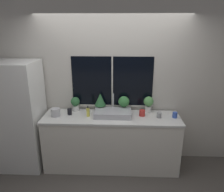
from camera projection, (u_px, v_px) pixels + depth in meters
name	position (u px, v px, depth m)	size (l,w,h in m)	color
ground_plane	(111.00, 176.00, 3.54)	(14.00, 14.00, 0.00)	#4C4742
wall_back	(112.00, 85.00, 3.73)	(8.00, 0.09, 2.70)	#BCB7AD
wall_left	(12.00, 73.00, 4.63)	(0.06, 7.00, 2.70)	#BCB7AD
wall_right	(220.00, 75.00, 4.44)	(0.06, 7.00, 2.70)	#BCB7AD
counter	(111.00, 142.00, 3.67)	(2.22, 0.61, 0.92)	silver
refrigerator	(19.00, 116.00, 3.58)	(0.73, 0.65, 1.80)	silver
sink	(113.00, 113.00, 3.54)	(0.59, 0.40, 0.32)	#ADADB2
potted_plant_far_left	(75.00, 103.00, 3.72)	(0.15, 0.15, 0.25)	white
potted_plant_center_left	(100.00, 101.00, 3.69)	(0.19, 0.19, 0.32)	white
potted_plant_center_right	(124.00, 103.00, 3.68)	(0.19, 0.19, 0.27)	white
potted_plant_far_right	(148.00, 103.00, 3.66)	(0.17, 0.17, 0.27)	white
soap_bottle	(88.00, 112.00, 3.51)	(0.05, 0.05, 0.18)	#DBD14C
mug_blue	(175.00, 115.00, 3.47)	(0.08, 0.08, 0.09)	#3351AD
mug_red	(142.00, 113.00, 3.54)	(0.09, 0.09, 0.10)	#B72D28
mug_grey	(159.00, 115.00, 3.47)	(0.07, 0.07, 0.09)	gray
mug_black	(70.00, 112.00, 3.59)	(0.07, 0.07, 0.10)	black
kettle	(56.00, 112.00, 3.53)	(0.15, 0.15, 0.14)	#B2B2B7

